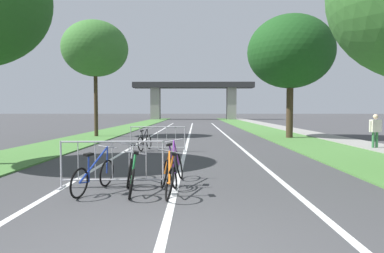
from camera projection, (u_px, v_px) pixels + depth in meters
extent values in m
cube|color=#477A38|center=(127.00, 128.00, 32.47)|extent=(3.12, 69.95, 0.05)
cube|color=#477A38|center=(255.00, 128.00, 32.33)|extent=(3.12, 69.95, 0.05)
cube|color=gray|center=(282.00, 128.00, 32.31)|extent=(1.92, 69.95, 0.08)
cube|color=silver|center=(190.00, 134.00, 24.03)|extent=(0.14, 40.47, 0.01)
cube|color=silver|center=(225.00, 134.00, 24.00)|extent=(0.14, 40.47, 0.01)
cube|color=silver|center=(154.00, 134.00, 24.06)|extent=(0.14, 40.47, 0.01)
cube|color=#2D2D30|center=(193.00, 85.00, 61.26)|extent=(21.70, 3.37, 0.99)
cube|color=gray|center=(156.00, 104.00, 61.50)|extent=(1.61, 2.40, 5.72)
cube|color=gray|center=(231.00, 104.00, 61.34)|extent=(1.61, 2.40, 5.72)
cylinder|color=#3D2D1E|center=(96.00, 105.00, 21.69)|extent=(0.24, 0.24, 4.07)
ellipsoid|color=#38702D|center=(95.00, 49.00, 21.51)|extent=(4.16, 4.16, 3.54)
cylinder|color=#3D2D1E|center=(290.00, 111.00, 20.51)|extent=(0.41, 0.41, 3.30)
ellipsoid|color=#194719|center=(291.00, 52.00, 20.34)|extent=(5.15, 5.15, 4.38)
cylinder|color=#ADADB2|center=(61.00, 165.00, 7.46)|extent=(0.04, 0.04, 1.05)
cube|color=#ADADB2|center=(61.00, 187.00, 7.49)|extent=(0.08, 0.44, 0.03)
cylinder|color=#ADADB2|center=(163.00, 164.00, 7.54)|extent=(0.04, 0.04, 1.05)
cube|color=#ADADB2|center=(163.00, 187.00, 7.57)|extent=(0.08, 0.44, 0.03)
cylinder|color=#ADADB2|center=(112.00, 142.00, 7.48)|extent=(2.25, 0.15, 0.04)
cylinder|color=#ADADB2|center=(112.00, 180.00, 7.52)|extent=(2.25, 0.15, 0.04)
cylinder|color=#ADADB2|center=(78.00, 160.00, 7.47)|extent=(0.02, 0.02, 0.87)
cylinder|color=#ADADB2|center=(95.00, 160.00, 7.49)|extent=(0.02, 0.02, 0.87)
cylinder|color=#ADADB2|center=(112.00, 160.00, 7.50)|extent=(0.02, 0.02, 0.87)
cylinder|color=#ADADB2|center=(129.00, 160.00, 7.51)|extent=(0.02, 0.02, 0.87)
cylinder|color=#ADADB2|center=(146.00, 160.00, 7.53)|extent=(0.02, 0.02, 0.87)
cylinder|color=#ADADB2|center=(131.00, 139.00, 14.04)|extent=(0.04, 0.04, 1.05)
cube|color=#ADADB2|center=(131.00, 151.00, 14.07)|extent=(0.08, 0.44, 0.03)
cylinder|color=#ADADB2|center=(185.00, 139.00, 13.94)|extent=(0.04, 0.04, 1.05)
cube|color=#ADADB2|center=(185.00, 152.00, 13.96)|extent=(0.08, 0.44, 0.03)
cylinder|color=#ADADB2|center=(158.00, 127.00, 13.97)|extent=(2.25, 0.12, 0.04)
cylinder|color=#ADADB2|center=(158.00, 147.00, 14.01)|extent=(2.25, 0.12, 0.04)
cylinder|color=#ADADB2|center=(140.00, 137.00, 14.02)|extent=(0.02, 0.02, 0.87)
cylinder|color=#ADADB2|center=(149.00, 137.00, 14.00)|extent=(0.02, 0.02, 0.87)
cylinder|color=#ADADB2|center=(158.00, 137.00, 13.99)|extent=(0.02, 0.02, 0.87)
cylinder|color=#ADADB2|center=(167.00, 137.00, 13.97)|extent=(0.02, 0.02, 0.87)
cylinder|color=#ADADB2|center=(176.00, 137.00, 13.95)|extent=(0.02, 0.02, 0.87)
torus|color=black|center=(141.00, 144.00, 14.10)|extent=(0.22, 0.63, 0.63)
torus|color=black|center=(149.00, 142.00, 15.09)|extent=(0.22, 0.63, 0.63)
cylinder|color=black|center=(144.00, 136.00, 14.56)|extent=(0.18, 0.98, 0.62)
cylinder|color=black|center=(143.00, 138.00, 14.37)|extent=(0.12, 0.11, 0.58)
cylinder|color=black|center=(142.00, 144.00, 14.26)|extent=(0.10, 0.33, 0.07)
cylinder|color=black|center=(148.00, 135.00, 15.05)|extent=(0.11, 0.08, 0.59)
cube|color=black|center=(142.00, 131.00, 14.33)|extent=(0.15, 0.26, 0.06)
cylinder|color=#99999E|center=(147.00, 129.00, 15.02)|extent=(0.43, 0.11, 0.07)
torus|color=black|center=(131.00, 184.00, 6.52)|extent=(0.25, 0.62, 0.60)
torus|color=black|center=(132.00, 175.00, 7.50)|extent=(0.25, 0.62, 0.60)
cylinder|color=#1E7238|center=(133.00, 168.00, 6.98)|extent=(0.13, 0.96, 0.52)
cylinder|color=#1E7238|center=(134.00, 168.00, 6.79)|extent=(0.16, 0.10, 0.63)
cylinder|color=#1E7238|center=(131.00, 184.00, 6.68)|extent=(0.09, 0.32, 0.07)
cylinder|color=#1E7238|center=(133.00, 164.00, 7.47)|extent=(0.13, 0.08, 0.49)
cube|color=black|center=(136.00, 153.00, 6.75)|extent=(0.15, 0.26, 0.07)
cylinder|color=#99999E|center=(135.00, 153.00, 7.44)|extent=(0.50, 0.12, 0.11)
torus|color=black|center=(173.00, 173.00, 7.38)|extent=(0.23, 0.71, 0.69)
torus|color=black|center=(179.00, 165.00, 8.46)|extent=(0.23, 0.71, 0.69)
cylinder|color=#662884|center=(173.00, 156.00, 7.88)|extent=(0.09, 1.07, 0.66)
cylinder|color=#662884|center=(172.00, 159.00, 7.68)|extent=(0.18, 0.11, 0.66)
cylinder|color=#662884|center=(174.00, 173.00, 7.55)|extent=(0.07, 0.35, 0.08)
cylinder|color=#662884|center=(176.00, 153.00, 8.43)|extent=(0.17, 0.08, 0.63)
cube|color=black|center=(169.00, 145.00, 7.63)|extent=(0.13, 0.25, 0.07)
cylinder|color=#99999E|center=(174.00, 141.00, 8.39)|extent=(0.46, 0.06, 0.12)
torus|color=black|center=(131.00, 165.00, 8.54)|extent=(0.25, 0.68, 0.66)
torus|color=black|center=(129.00, 173.00, 7.48)|extent=(0.25, 0.68, 0.66)
cylinder|color=#B7B7BC|center=(132.00, 156.00, 8.03)|extent=(0.30, 1.03, 0.66)
cylinder|color=#B7B7BC|center=(132.00, 157.00, 8.23)|extent=(0.12, 0.14, 0.60)
cylinder|color=#B7B7BC|center=(130.00, 167.00, 8.37)|extent=(0.08, 0.35, 0.08)
cylinder|color=#B7B7BC|center=(131.00, 159.00, 7.50)|extent=(0.13, 0.11, 0.63)
cube|color=black|center=(134.00, 145.00, 8.26)|extent=(0.14, 0.25, 0.06)
cylinder|color=#99999E|center=(133.00, 145.00, 7.51)|extent=(0.53, 0.11, 0.10)
torus|color=black|center=(79.00, 183.00, 6.59)|extent=(0.24, 0.61, 0.61)
torus|color=black|center=(107.00, 173.00, 7.63)|extent=(0.24, 0.61, 0.61)
cylinder|color=#1E389E|center=(94.00, 164.00, 7.07)|extent=(0.35, 1.01, 0.64)
cylinder|color=#1E389E|center=(89.00, 168.00, 6.87)|extent=(0.08, 0.13, 0.58)
cylinder|color=#1E389E|center=(84.00, 182.00, 6.76)|extent=(0.11, 0.34, 0.07)
cylinder|color=#1E389E|center=(107.00, 160.00, 7.59)|extent=(0.08, 0.11, 0.60)
cube|color=black|center=(89.00, 154.00, 6.82)|extent=(0.16, 0.26, 0.06)
cylinder|color=#99999E|center=(107.00, 147.00, 7.54)|extent=(0.43, 0.13, 0.07)
torus|color=black|center=(169.00, 184.00, 6.42)|extent=(0.29, 0.67, 0.65)
torus|color=black|center=(165.00, 174.00, 7.43)|extent=(0.29, 0.67, 0.65)
cylinder|color=orange|center=(169.00, 167.00, 6.90)|extent=(0.12, 1.00, 0.53)
cylinder|color=orange|center=(170.00, 168.00, 6.71)|extent=(0.18, 0.09, 0.60)
cylinder|color=orange|center=(168.00, 183.00, 6.59)|extent=(0.10, 0.33, 0.08)
cylinder|color=orange|center=(167.00, 163.00, 7.41)|extent=(0.15, 0.07, 0.51)
cube|color=black|center=(174.00, 154.00, 6.67)|extent=(0.15, 0.26, 0.07)
cylinder|color=#99999E|center=(169.00, 151.00, 7.38)|extent=(0.51, 0.12, 0.13)
cylinder|color=#33723F|center=(377.00, 141.00, 14.83)|extent=(0.11, 0.11, 0.77)
cylinder|color=#33723F|center=(373.00, 141.00, 14.81)|extent=(0.11, 0.11, 0.77)
cube|color=beige|center=(375.00, 126.00, 14.79)|extent=(0.44, 0.30, 0.54)
cylinder|color=beige|center=(380.00, 126.00, 14.81)|extent=(0.09, 0.09, 0.49)
cylinder|color=beige|center=(370.00, 126.00, 14.76)|extent=(0.09, 0.09, 0.49)
sphere|color=beige|center=(376.00, 117.00, 14.77)|extent=(0.21, 0.21, 0.21)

